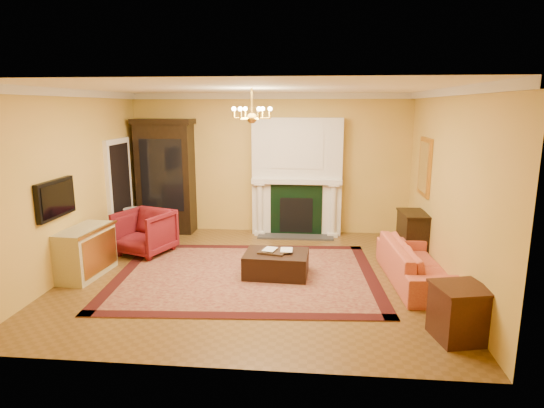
# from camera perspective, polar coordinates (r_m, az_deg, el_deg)

# --- Properties ---
(floor) EXTENTS (6.00, 5.50, 0.02)m
(floor) POSITION_cam_1_polar(r_m,az_deg,el_deg) (7.61, -2.35, -8.94)
(floor) COLOR brown
(floor) RESTS_ON ground
(ceiling) EXTENTS (6.00, 5.50, 0.02)m
(ceiling) POSITION_cam_1_polar(r_m,az_deg,el_deg) (7.11, -2.57, 14.42)
(ceiling) COLOR white
(ceiling) RESTS_ON wall_back
(wall_back) EXTENTS (6.00, 0.02, 3.00)m
(wall_back) POSITION_cam_1_polar(r_m,az_deg,el_deg) (9.92, -0.27, 5.05)
(wall_back) COLOR #DEAF4F
(wall_back) RESTS_ON floor
(wall_front) EXTENTS (6.00, 0.02, 3.00)m
(wall_front) POSITION_cam_1_polar(r_m,az_deg,el_deg) (4.55, -7.20, -3.61)
(wall_front) COLOR #DEAF4F
(wall_front) RESTS_ON floor
(wall_left) EXTENTS (0.02, 5.50, 3.00)m
(wall_left) POSITION_cam_1_polar(r_m,az_deg,el_deg) (8.18, -23.86, 2.48)
(wall_left) COLOR #DEAF4F
(wall_left) RESTS_ON floor
(wall_right) EXTENTS (0.02, 5.50, 3.00)m
(wall_right) POSITION_cam_1_polar(r_m,az_deg,el_deg) (7.42, 21.24, 1.80)
(wall_right) COLOR #DEAF4F
(wall_right) RESTS_ON floor
(fireplace) EXTENTS (1.90, 0.70, 2.50)m
(fireplace) POSITION_cam_1_polar(r_m,az_deg,el_deg) (9.73, 3.14, 3.08)
(fireplace) COLOR silver
(fireplace) RESTS_ON wall_back
(crown_molding) EXTENTS (6.00, 5.50, 0.12)m
(crown_molding) POSITION_cam_1_polar(r_m,az_deg,el_deg) (8.05, -1.60, 13.66)
(crown_molding) COLOR silver
(crown_molding) RESTS_ON ceiling
(doorway) EXTENTS (0.08, 1.05, 2.10)m
(doorway) POSITION_cam_1_polar(r_m,az_deg,el_deg) (9.72, -18.53, 1.56)
(doorway) COLOR white
(doorway) RESTS_ON wall_left
(tv_panel) EXTENTS (0.09, 0.95, 0.58)m
(tv_panel) POSITION_cam_1_polar(r_m,az_deg,el_deg) (7.66, -25.50, 0.59)
(tv_panel) COLOR black
(tv_panel) RESTS_ON wall_left
(gilt_mirror) EXTENTS (0.06, 0.76, 1.05)m
(gilt_mirror) POSITION_cam_1_polar(r_m,az_deg,el_deg) (8.73, 18.61, 4.43)
(gilt_mirror) COLOR gold
(gilt_mirror) RESTS_ON wall_right
(chandelier) EXTENTS (0.63, 0.55, 0.53)m
(chandelier) POSITION_cam_1_polar(r_m,az_deg,el_deg) (7.10, -2.54, 11.17)
(chandelier) COLOR gold
(chandelier) RESTS_ON ceiling
(oriental_rug) EXTENTS (4.46, 3.47, 0.02)m
(oriental_rug) POSITION_cam_1_polar(r_m,az_deg,el_deg) (7.59, -3.24, -8.87)
(oriental_rug) COLOR #4E1015
(oriental_rug) RESTS_ON floor
(china_cabinet) EXTENTS (1.19, 0.55, 2.36)m
(china_cabinet) POSITION_cam_1_polar(r_m,az_deg,el_deg) (10.17, -13.16, 3.09)
(china_cabinet) COLOR black
(china_cabinet) RESTS_ON floor
(wingback_armchair) EXTENTS (1.12, 1.08, 0.92)m
(wingback_armchair) POSITION_cam_1_polar(r_m,az_deg,el_deg) (8.84, -15.68, -3.18)
(wingback_armchair) COLOR maroon
(wingback_armchair) RESTS_ON floor
(pedestal_table) EXTENTS (0.40, 0.40, 0.71)m
(pedestal_table) POSITION_cam_1_polar(r_m,az_deg,el_deg) (9.65, -16.93, -2.27)
(pedestal_table) COLOR black
(pedestal_table) RESTS_ON floor
(commode) EXTENTS (0.60, 1.12, 0.80)m
(commode) POSITION_cam_1_polar(r_m,az_deg,el_deg) (8.05, -22.40, -5.59)
(commode) COLOR #C0B78D
(commode) RESTS_ON floor
(coral_sofa) EXTENTS (0.77, 2.16, 0.83)m
(coral_sofa) POSITION_cam_1_polar(r_m,az_deg,el_deg) (7.53, 17.75, -6.34)
(coral_sofa) COLOR #CB6940
(coral_sofa) RESTS_ON floor
(end_table) EXTENTS (0.66, 0.66, 0.64)m
(end_table) POSITION_cam_1_polar(r_m,az_deg,el_deg) (5.97, 22.44, -12.65)
(end_table) COLOR #36180E
(end_table) RESTS_ON floor
(console_table) EXTENTS (0.47, 0.76, 0.82)m
(console_table) POSITION_cam_1_polar(r_m,az_deg,el_deg) (8.70, 17.21, -3.85)
(console_table) COLOR black
(console_table) RESTS_ON floor
(leather_ottoman) EXTENTS (1.05, 0.79, 0.38)m
(leather_ottoman) POSITION_cam_1_polar(r_m,az_deg,el_deg) (7.49, 0.54, -7.51)
(leather_ottoman) COLOR black
(leather_ottoman) RESTS_ON oriental_rug
(ottoman_tray) EXTENTS (0.49, 0.42, 0.03)m
(ottoman_tray) POSITION_cam_1_polar(r_m,az_deg,el_deg) (7.44, 0.10, -6.00)
(ottoman_tray) COLOR black
(ottoman_tray) RESTS_ON leather_ottoman
(book_a) EXTENTS (0.20, 0.07, 0.27)m
(book_a) POSITION_cam_1_polar(r_m,az_deg,el_deg) (7.45, -1.01, -4.79)
(book_a) COLOR gray
(book_a) RESTS_ON ottoman_tray
(book_b) EXTENTS (0.20, 0.03, 0.27)m
(book_b) POSITION_cam_1_polar(r_m,az_deg,el_deg) (7.40, 1.08, -4.89)
(book_b) COLOR gray
(book_b) RESTS_ON ottoman_tray
(topiary_left) EXTENTS (0.14, 0.14, 0.39)m
(topiary_left) POSITION_cam_1_polar(r_m,az_deg,el_deg) (9.70, -0.40, 4.54)
(topiary_left) COLOR gray
(topiary_left) RESTS_ON fireplace
(topiary_right) EXTENTS (0.18, 0.18, 0.48)m
(topiary_right) POSITION_cam_1_polar(r_m,az_deg,el_deg) (9.65, 6.85, 4.71)
(topiary_right) COLOR gray
(topiary_right) RESTS_ON fireplace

